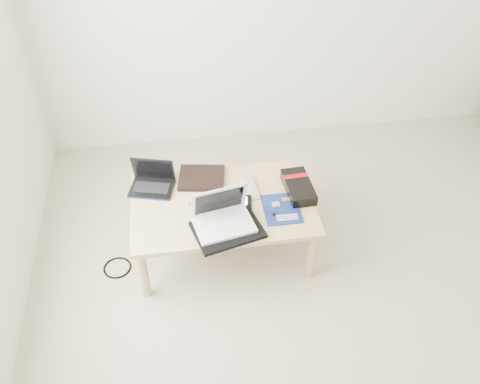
{
  "coord_description": "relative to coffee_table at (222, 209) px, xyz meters",
  "views": [
    {
      "loc": [
        -1.03,
        -1.6,
        2.59
      ],
      "look_at": [
        -0.68,
        0.76,
        0.48
      ],
      "focal_mm": 40.0,
      "sensor_mm": 36.0,
      "label": 1
    }
  ],
  "objects": [
    {
      "name": "room_shell",
      "position": [
        0.79,
        -0.76,
        1.32
      ],
      "size": [
        4.2,
        4.2,
        2.7
      ],
      "color": "silver",
      "rests_on": "ground"
    },
    {
      "name": "gpu_box",
      "position": [
        0.48,
        0.04,
        0.08
      ],
      "size": [
        0.17,
        0.31,
        0.07
      ],
      "color": "black",
      "rests_on": "coffee_table"
    },
    {
      "name": "book",
      "position": [
        -0.1,
        0.24,
        0.06
      ],
      "size": [
        0.32,
        0.28,
        0.03
      ],
      "color": "black",
      "rests_on": "coffee_table"
    },
    {
      "name": "white_laptop",
      "position": [
        -0.02,
        -0.18,
        0.12
      ],
      "size": [
        0.37,
        0.29,
        0.23
      ],
      "color": "white",
      "rests_on": "neoprene_sleeve"
    },
    {
      "name": "floor_cable_trail",
      "position": [
        -0.55,
        0.01,
        -0.35
      ],
      "size": [
        0.1,
        0.35,
        0.01
      ],
      "primitive_type": "cylinder",
      "rotation": [
        1.57,
        0.0,
        0.26
      ],
      "color": "black",
      "rests_on": "ground"
    },
    {
      "name": "motherboard",
      "position": [
        0.34,
        -0.1,
        0.05
      ],
      "size": [
        0.22,
        0.27,
        0.01
      ],
      "color": "#0C1C52",
      "rests_on": "coffee_table"
    },
    {
      "name": "coffee_table",
      "position": [
        0.0,
        0.0,
        0.0
      ],
      "size": [
        1.1,
        0.7,
        0.4
      ],
      "color": "tan",
      "rests_on": "ground"
    },
    {
      "name": "remote",
      "position": [
        0.2,
        0.11,
        0.06
      ],
      "size": [
        0.07,
        0.23,
        0.02
      ],
      "color": "#B2B2B6",
      "rests_on": "coffee_table"
    },
    {
      "name": "tablet",
      "position": [
        0.05,
        -0.04,
        0.06
      ],
      "size": [
        0.27,
        0.22,
        0.01
      ],
      "color": "black",
      "rests_on": "coffee_table"
    },
    {
      "name": "netbook",
      "position": [
        -0.41,
        0.21,
        0.09
      ],
      "size": [
        0.3,
        0.25,
        0.19
      ],
      "color": "black",
      "rests_on": "coffee_table"
    },
    {
      "name": "ground",
      "position": [
        0.79,
        -0.76,
        -0.35
      ],
      "size": [
        4.0,
        4.0,
        0.0
      ],
      "primitive_type": "plane",
      "color": "beige",
      "rests_on": "ground"
    },
    {
      "name": "cable_coil",
      "position": [
        -0.14,
        0.01,
        0.05
      ],
      "size": [
        0.14,
        0.14,
        0.01
      ],
      "primitive_type": "torus",
      "rotation": [
        0.0,
        0.0,
        -0.38
      ],
      "color": "black",
      "rests_on": "coffee_table"
    },
    {
      "name": "neoprene_sleeve",
      "position": [
        0.0,
        -0.24,
        0.06
      ],
      "size": [
        0.44,
        0.36,
        0.02
      ],
      "primitive_type": "cube",
      "rotation": [
        0.0,
        0.0,
        0.26
      ],
      "color": "black",
      "rests_on": "coffee_table"
    },
    {
      "name": "floor_cable_coil",
      "position": [
        -0.68,
        -0.07,
        -0.35
      ],
      "size": [
        0.2,
        0.2,
        0.01
      ],
      "primitive_type": "torus",
      "rotation": [
        0.0,
        0.0,
        -0.18
      ],
      "color": "black",
      "rests_on": "ground"
    }
  ]
}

